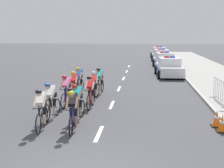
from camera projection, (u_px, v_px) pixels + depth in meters
sidewalk_slab at (223, 82)px, 19.86m from camera, size 5.04×60.00×0.12m
kerb_edge at (188, 81)px, 20.13m from camera, size 0.16×60.00×0.13m
lane_markings_centre at (119, 89)px, 17.66m from camera, size 0.14×25.60×0.01m
cyclist_lead at (41, 108)px, 10.11m from camera, size 0.45×1.72×1.56m
cyclist_second at (73, 110)px, 9.92m from camera, size 0.44×1.72×1.56m
cyclist_third at (51, 100)px, 11.33m from camera, size 0.45×1.72×1.56m
cyclist_fourth at (77, 102)px, 11.12m from camera, size 0.45×1.72×1.56m
cyclist_fifth at (67, 90)px, 13.31m from camera, size 0.43×1.72×1.56m
cyclist_sixth at (91, 91)px, 13.07m from camera, size 0.42×1.72×1.56m
cyclist_seventh at (74, 85)px, 14.58m from camera, size 0.42×1.72×1.56m
cyclist_eighth at (94, 85)px, 14.62m from camera, size 0.45×1.72×1.56m
cyclist_ninth at (79, 80)px, 16.14m from camera, size 0.44×1.72×1.56m
cyclist_tenth at (100, 80)px, 15.97m from camera, size 0.45×1.72×1.56m
police_car_nearest at (169, 68)px, 22.66m from camera, size 2.16×4.48×1.59m
police_car_second at (164, 61)px, 27.99m from camera, size 2.21×4.50×1.59m
police_car_third at (161, 56)px, 33.19m from camera, size 2.21×4.50×1.59m
police_car_furthest at (159, 53)px, 38.32m from camera, size 2.20×4.50×1.59m
crowd_barrier_rear at (221, 92)px, 13.67m from camera, size 0.61×2.32×1.07m
traffic_cone_near at (217, 119)px, 10.50m from camera, size 0.36×0.36×0.64m
traffic_cone_mid at (222, 123)px, 9.95m from camera, size 0.36×0.36×0.64m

